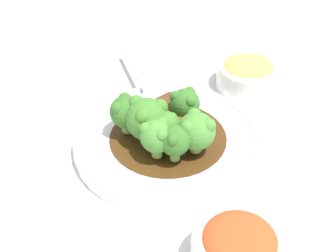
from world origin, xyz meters
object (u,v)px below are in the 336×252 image
Objects in this scene: broccoli_floret_5 at (126,111)px; side_bowl_kimchi at (238,249)px; broccoli_floret_4 at (157,136)px; sauce_dish at (22,172)px; broccoli_floret_3 at (166,125)px; beef_strip_0 at (149,120)px; main_plate at (168,140)px; serving_spoon at (151,99)px; broccoli_floret_2 at (196,130)px; broccoli_floret_1 at (185,103)px; broccoli_floret_0 at (175,140)px; beef_strip_2 at (189,128)px; broccoli_floret_6 at (146,117)px; side_bowl_appetizer at (248,73)px; beef_strip_1 at (171,107)px.

side_bowl_kimchi is (0.05, -0.23, -0.02)m from broccoli_floret_5.
broccoli_floret_4 is 0.18m from sauce_dish.
beef_strip_0 is at bearing 99.64° from broccoli_floret_3.
main_plate is at bearing 91.53° from side_bowl_kimchi.
serving_spoon is at bearing 89.62° from main_plate.
side_bowl_kimchi is (0.00, -0.28, 0.00)m from serving_spoon.
broccoli_floret_1 is at bearing 81.37° from broccoli_floret_2.
broccoli_floret_0 is (-0.01, -0.05, 0.04)m from main_plate.
beef_strip_2 is 0.89× the size of broccoli_floret_6.
broccoli_floret_1 is at bearing 46.26° from broccoli_floret_4.
broccoli_floret_5 is at bearing -161.05° from side_bowl_appetizer.
broccoli_floret_1 is at bearing -55.90° from serving_spoon.
beef_strip_2 is at bearing -9.82° from main_plate.
broccoli_floret_6 reaches higher than beef_strip_2.
broccoli_floret_3 is 0.50× the size of side_bowl_kimchi.
beef_strip_2 is 0.22m from sauce_dish.
broccoli_floret_2 is at bearing -95.75° from beef_strip_2.
broccoli_floret_5 is at bearing 103.41° from side_bowl_kimchi.
beef_strip_0 reaches higher than main_plate.
broccoli_floret_3 is 0.21m from side_bowl_appetizer.
broccoli_floret_5 reaches higher than beef_strip_1.
main_plate is 0.06m from broccoli_floret_2.
serving_spoon is (0.01, 0.13, -0.02)m from broccoli_floret_0.
sauce_dish is at bearing 174.72° from broccoli_floret_3.
serving_spoon is (0.03, 0.08, -0.03)m from broccoli_floret_6.
broccoli_floret_6 reaches higher than broccoli_floret_0.
broccoli_floret_5 is at bearing 135.80° from broccoli_floret_3.
sauce_dish is (-0.18, -0.03, -0.02)m from beef_strip_0.
broccoli_floret_3 is 0.48× the size of side_bowl_appetizer.
side_bowl_kimchi is 0.34m from side_bowl_appetizer.
broccoli_floret_1 is 0.46× the size of side_bowl_appetizer.
broccoli_floret_2 is 0.12m from serving_spoon.
side_bowl_appetizer is (0.13, 0.07, -0.02)m from broccoli_floret_1.
broccoli_floret_5 reaches higher than broccoli_floret_4.
side_bowl_kimchi is at bearing -76.59° from broccoli_floret_5.
beef_strip_2 is at bearing 51.27° from broccoli_floret_0.
serving_spoon is (0.03, 0.11, -0.03)m from broccoli_floret_4.
broccoli_floret_6 is 0.64× the size of side_bowl_kimchi.
broccoli_floret_2 reaches higher than broccoli_floret_3.
beef_strip_0 is at bearing -157.85° from beef_strip_1.
broccoli_floret_2 reaches higher than beef_strip_1.
broccoli_floret_2 is 0.22m from sauce_dish.
broccoli_floret_0 is at bearing -98.47° from main_plate.
broccoli_floret_5 reaches higher than sauce_dish.
sauce_dish is (-0.21, -0.05, -0.02)m from beef_strip_1.
broccoli_floret_4 is 0.55× the size of side_bowl_kimchi.
serving_spoon is 2.16× the size of side_bowl_appetizer.
broccoli_floret_6 is 0.22m from side_bowl_appetizer.
main_plate is at bearing 120.54° from broccoli_floret_2.
main_plate is at bearing 170.18° from beef_strip_2.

